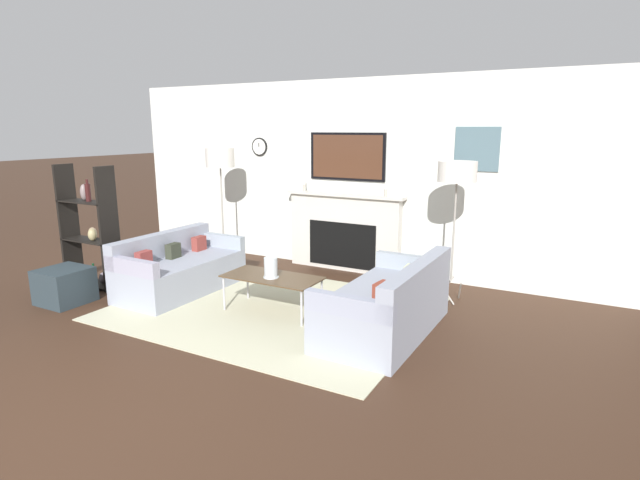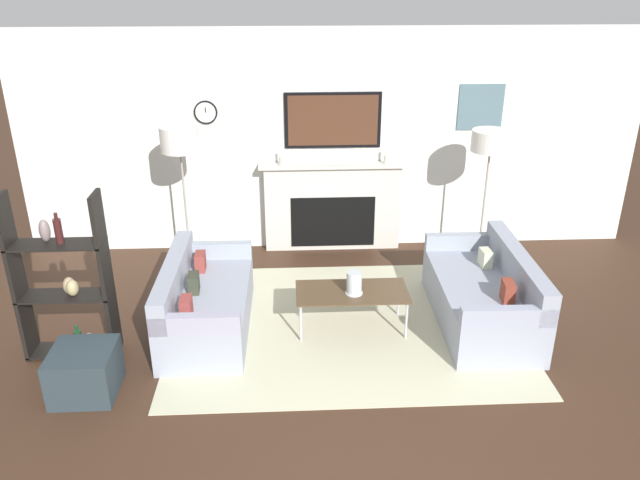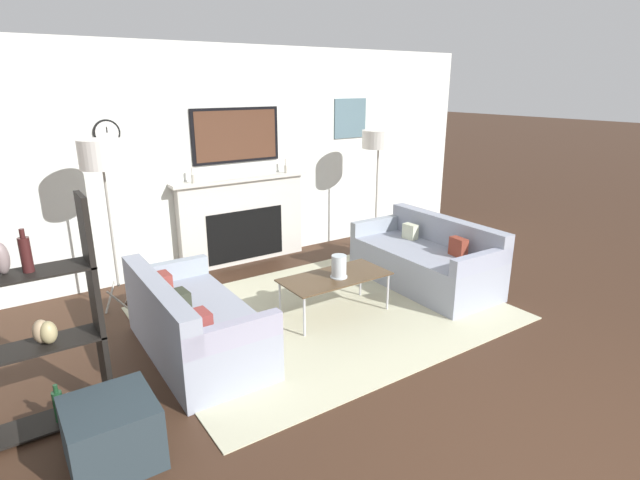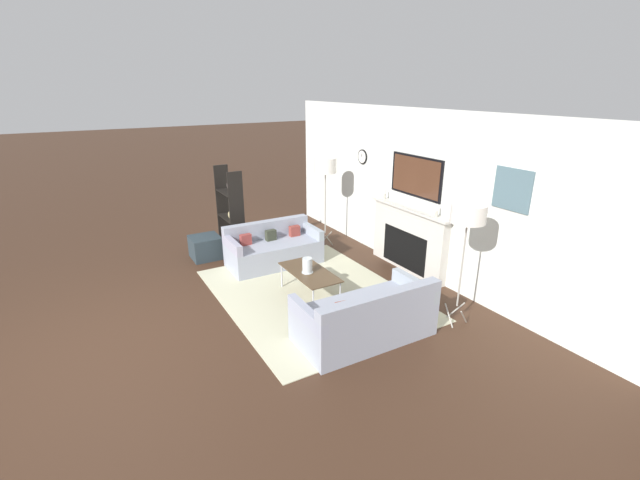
# 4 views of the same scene
# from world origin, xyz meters

# --- Properties ---
(fireplace_wall) EXTENTS (7.57, 0.28, 2.70)m
(fireplace_wall) POSITION_xyz_m (0.00, 4.89, 1.22)
(fireplace_wall) COLOR silver
(fireplace_wall) RESTS_ON ground_plane
(area_rug) EXTENTS (3.42, 2.61, 0.01)m
(area_rug) POSITION_xyz_m (0.00, 2.89, 0.01)
(area_rug) COLOR beige
(area_rug) RESTS_ON ground_plane
(couch_left) EXTENTS (0.80, 1.62, 0.73)m
(couch_left) POSITION_xyz_m (-1.40, 2.89, 0.27)
(couch_left) COLOR #959BAC
(couch_left) RESTS_ON ground_plane
(couch_right) EXTENTS (0.87, 1.73, 0.76)m
(couch_right) POSITION_xyz_m (1.40, 2.89, 0.28)
(couch_right) COLOR #959BAC
(couch_right) RESTS_ON ground_plane
(coffee_table) EXTENTS (1.09, 0.53, 0.42)m
(coffee_table) POSITION_xyz_m (0.05, 2.83, 0.39)
(coffee_table) COLOR #4C3823
(coffee_table) RESTS_ON ground_plane
(hurricane_candle) EXTENTS (0.17, 0.17, 0.23)m
(hurricane_candle) POSITION_xyz_m (0.07, 2.79, 0.52)
(hurricane_candle) COLOR silver
(hurricane_candle) RESTS_ON coffee_table
(floor_lamp_left) EXTENTS (0.41, 0.41, 1.75)m
(floor_lamp_left) POSITION_xyz_m (-1.71, 4.17, 1.59)
(floor_lamp_left) COLOR #9E998E
(floor_lamp_left) RESTS_ON ground_plane
(floor_lamp_right) EXTENTS (0.44, 0.44, 1.67)m
(floor_lamp_right) POSITION_xyz_m (1.71, 4.17, 1.52)
(floor_lamp_right) COLOR #9E998E
(floor_lamp_right) RESTS_ON ground_plane
(shelf_unit) EXTENTS (0.82, 0.28, 1.58)m
(shelf_unit) POSITION_xyz_m (-2.56, 2.54, 0.73)
(shelf_unit) COLOR black
(shelf_unit) RESTS_ON ground_plane
(ottoman) EXTENTS (0.52, 0.52, 0.41)m
(ottoman) POSITION_xyz_m (-2.28, 1.92, 0.21)
(ottoman) COLOR #29353B
(ottoman) RESTS_ON ground_plane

